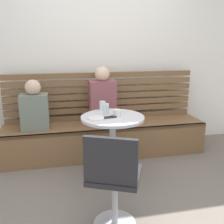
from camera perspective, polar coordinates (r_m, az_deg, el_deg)
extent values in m
plane|color=#70665B|center=(2.59, 3.83, -20.07)|extent=(8.00, 8.00, 0.00)
cube|color=white|center=(3.73, -2.90, 14.38)|extent=(5.20, 0.10, 2.90)
cube|color=brown|center=(3.53, -1.47, -6.09)|extent=(2.70, 0.52, 0.44)
cube|color=brown|center=(3.24, -0.70, -4.28)|extent=(2.70, 0.04, 0.04)
cube|color=brown|center=(3.67, -2.19, -1.02)|extent=(2.65, 0.04, 0.07)
cube|color=brown|center=(3.64, -2.21, 0.63)|extent=(2.65, 0.04, 0.07)
cube|color=brown|center=(3.62, -2.23, 2.12)|extent=(2.65, 0.04, 0.07)
cube|color=brown|center=(3.60, -2.24, 3.63)|extent=(2.65, 0.04, 0.07)
cube|color=brown|center=(3.58, -2.26, 5.15)|extent=(2.65, 0.04, 0.07)
cube|color=brown|center=(3.57, -2.27, 6.69)|extent=(2.65, 0.04, 0.07)
cube|color=brown|center=(3.55, -2.29, 8.24)|extent=(2.65, 0.04, 0.07)
cylinder|color=#ADADB2|center=(3.00, 0.11, -14.45)|extent=(0.44, 0.44, 0.02)
cylinder|color=#ADADB2|center=(2.85, 0.12, -8.22)|extent=(0.07, 0.07, 0.69)
cylinder|color=silver|center=(2.72, 0.12, -1.28)|extent=(0.68, 0.68, 0.03)
cylinder|color=#ADADB2|center=(2.37, 0.64, -23.64)|extent=(0.36, 0.36, 0.02)
cylinder|color=#ADADB2|center=(2.24, 0.65, -19.31)|extent=(0.05, 0.05, 0.45)
cube|color=#232326|center=(2.11, 0.67, -13.81)|extent=(0.53, 0.53, 0.04)
cube|color=#232326|center=(1.87, -0.36, -10.90)|extent=(0.38, 0.20, 0.36)
cube|color=brown|center=(3.39, -2.13, 2.09)|extent=(0.34, 0.22, 0.59)
sphere|color=#DBB293|center=(3.32, -2.20, 8.46)|extent=(0.19, 0.19, 0.19)
cube|color=slate|center=(3.33, -16.86, 0.02)|extent=(0.34, 0.22, 0.45)
sphere|color=#DBB293|center=(3.27, -17.27, 5.29)|extent=(0.19, 0.19, 0.19)
cylinder|color=white|center=(2.73, 1.08, -0.16)|extent=(0.08, 0.08, 0.07)
cylinder|color=silver|center=(2.79, -1.39, 0.68)|extent=(0.07, 0.07, 0.12)
cylinder|color=white|center=(2.95, -2.14, 1.38)|extent=(0.07, 0.07, 0.11)
cylinder|color=white|center=(2.63, -3.60, -1.41)|extent=(0.17, 0.17, 0.01)
cube|color=black|center=(2.68, -0.54, -1.15)|extent=(0.15, 0.10, 0.01)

